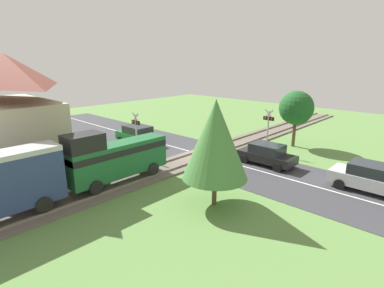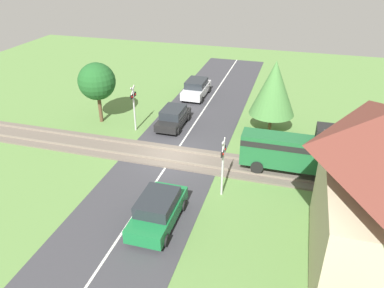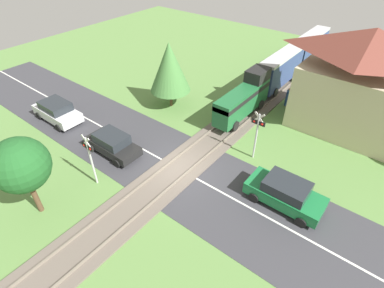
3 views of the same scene
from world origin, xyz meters
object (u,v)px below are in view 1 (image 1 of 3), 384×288
(crossing_signal_east_approach, at_px, (136,130))
(station_building, at_px, (13,116))
(car_far_side, at_px, (138,135))
(crossing_signal_west_approach, at_px, (268,125))
(pedestrian_by_station, at_px, (31,184))
(car_behind_queue, at_px, (372,178))
(car_near_crossing, at_px, (267,154))

(crossing_signal_east_approach, xyz_separation_m, station_building, (3.63, 6.76, 1.48))
(car_far_side, relative_size, crossing_signal_west_approach, 1.21)
(crossing_signal_east_approach, bearing_deg, car_far_side, -37.55)
(car_far_side, bearing_deg, crossing_signal_west_approach, -150.36)
(car_far_side, distance_m, pedestrian_by_station, 11.19)
(crossing_signal_east_approach, relative_size, station_building, 0.43)
(car_behind_queue, distance_m, station_building, 21.70)
(car_near_crossing, xyz_separation_m, crossing_signal_east_approach, (7.62, 5.39, 1.42))
(crossing_signal_east_approach, relative_size, pedestrian_by_station, 2.15)
(car_behind_queue, height_order, pedestrian_by_station, pedestrian_by_station)
(crossing_signal_west_approach, bearing_deg, crossing_signal_east_approach, 51.86)
(car_far_side, distance_m, crossing_signal_west_approach, 10.99)
(car_far_side, bearing_deg, station_building, 87.74)
(station_building, bearing_deg, car_behind_queue, -145.60)
(crossing_signal_east_approach, bearing_deg, crossing_signal_west_approach, -128.14)
(car_near_crossing, relative_size, station_building, 0.49)
(car_far_side, bearing_deg, car_near_crossing, -165.19)
(car_far_side, relative_size, station_building, 0.52)
(car_near_crossing, distance_m, car_behind_queue, 6.49)
(crossing_signal_west_approach, relative_size, station_building, 0.43)
(station_building, bearing_deg, car_far_side, -92.26)
(car_near_crossing, relative_size, car_behind_queue, 0.95)
(car_near_crossing, height_order, station_building, station_building)
(crossing_signal_west_approach, height_order, pedestrian_by_station, crossing_signal_west_approach)
(car_near_crossing, bearing_deg, pedestrian_by_station, 63.70)
(station_building, height_order, pedestrian_by_station, station_building)
(car_far_side, relative_size, pedestrian_by_station, 2.60)
(car_near_crossing, height_order, crossing_signal_west_approach, crossing_signal_west_approach)
(car_near_crossing, bearing_deg, car_behind_queue, -180.00)
(pedestrian_by_station, bearing_deg, station_building, -12.19)
(car_behind_queue, relative_size, pedestrian_by_station, 2.59)
(car_behind_queue, relative_size, crossing_signal_east_approach, 1.20)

